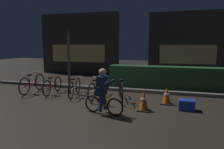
{
  "coord_description": "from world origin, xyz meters",
  "views": [
    {
      "loc": [
        2.17,
        -5.84,
        1.85
      ],
      "look_at": [
        0.2,
        0.6,
        0.9
      ],
      "focal_mm": 33.13,
      "sensor_mm": 36.0,
      "label": 1
    }
  ],
  "objects_px": {
    "street_post": "(69,62)",
    "blue_crate": "(187,105)",
    "parked_bike_right_mid": "(121,90)",
    "traffic_cone_far": "(167,96)",
    "parked_bike_center_right": "(97,89)",
    "parked_bike_center_left": "(75,87)",
    "parked_bike_leftmost": "(32,84)",
    "parked_bike_left_mid": "(53,85)",
    "cyclist": "(103,91)",
    "traffic_cone_near": "(144,101)"
  },
  "relations": [
    {
      "from": "street_post",
      "to": "blue_crate",
      "type": "distance_m",
      "value": 4.48
    },
    {
      "from": "parked_bike_right_mid",
      "to": "blue_crate",
      "type": "xyz_separation_m",
      "value": [
        2.11,
        -0.56,
        -0.2
      ]
    },
    {
      "from": "traffic_cone_far",
      "to": "parked_bike_center_right",
      "type": "bearing_deg",
      "value": 178.19
    },
    {
      "from": "parked_bike_center_left",
      "to": "parked_bike_right_mid",
      "type": "xyz_separation_m",
      "value": [
        1.77,
        -0.05,
        0.03
      ]
    },
    {
      "from": "parked_bike_leftmost",
      "to": "parked_bike_center_right",
      "type": "bearing_deg",
      "value": -95.58
    },
    {
      "from": "street_post",
      "to": "parked_bike_left_mid",
      "type": "relative_size",
      "value": 1.62
    },
    {
      "from": "parked_bike_center_right",
      "to": "traffic_cone_far",
      "type": "distance_m",
      "value": 2.41
    },
    {
      "from": "parked_bike_center_right",
      "to": "traffic_cone_far",
      "type": "height_order",
      "value": "parked_bike_center_right"
    },
    {
      "from": "parked_bike_center_right",
      "to": "parked_bike_right_mid",
      "type": "xyz_separation_m",
      "value": [
        0.88,
        -0.0,
        0.02
      ]
    },
    {
      "from": "cyclist",
      "to": "traffic_cone_far",
      "type": "bearing_deg",
      "value": 53.2
    },
    {
      "from": "traffic_cone_far",
      "to": "traffic_cone_near",
      "type": "bearing_deg",
      "value": -124.07
    },
    {
      "from": "parked_bike_center_left",
      "to": "parked_bike_center_right",
      "type": "relative_size",
      "value": 0.97
    },
    {
      "from": "parked_bike_center_left",
      "to": "parked_bike_right_mid",
      "type": "height_order",
      "value": "parked_bike_right_mid"
    },
    {
      "from": "cyclist",
      "to": "parked_bike_center_left",
      "type": "bearing_deg",
      "value": 147.12
    },
    {
      "from": "parked_bike_left_mid",
      "to": "parked_bike_right_mid",
      "type": "xyz_separation_m",
      "value": [
        2.75,
        -0.12,
        0.04
      ]
    },
    {
      "from": "parked_bike_center_left",
      "to": "traffic_cone_far",
      "type": "xyz_separation_m",
      "value": [
        3.3,
        -0.12,
        -0.06
      ]
    },
    {
      "from": "parked_bike_center_left",
      "to": "parked_bike_right_mid",
      "type": "relative_size",
      "value": 0.93
    },
    {
      "from": "street_post",
      "to": "parked_bike_leftmost",
      "type": "bearing_deg",
      "value": -169.88
    },
    {
      "from": "traffic_cone_far",
      "to": "cyclist",
      "type": "bearing_deg",
      "value": -137.55
    },
    {
      "from": "street_post",
      "to": "traffic_cone_far",
      "type": "height_order",
      "value": "street_post"
    },
    {
      "from": "parked_bike_right_mid",
      "to": "traffic_cone_near",
      "type": "relative_size",
      "value": 2.74
    },
    {
      "from": "parked_bike_center_left",
      "to": "cyclist",
      "type": "distance_m",
      "value": 2.34
    },
    {
      "from": "traffic_cone_far",
      "to": "cyclist",
      "type": "relative_size",
      "value": 0.44
    },
    {
      "from": "parked_bike_leftmost",
      "to": "parked_bike_right_mid",
      "type": "bearing_deg",
      "value": -95.25
    },
    {
      "from": "parked_bike_center_left",
      "to": "parked_bike_center_right",
      "type": "xyz_separation_m",
      "value": [
        0.89,
        -0.04,
        0.01
      ]
    },
    {
      "from": "parked_bike_left_mid",
      "to": "traffic_cone_near",
      "type": "relative_size",
      "value": 2.54
    },
    {
      "from": "parked_bike_left_mid",
      "to": "cyclist",
      "type": "height_order",
      "value": "cyclist"
    },
    {
      "from": "street_post",
      "to": "traffic_cone_far",
      "type": "bearing_deg",
      "value": -6.49
    },
    {
      "from": "traffic_cone_near",
      "to": "blue_crate",
      "type": "height_order",
      "value": "traffic_cone_near"
    },
    {
      "from": "traffic_cone_near",
      "to": "parked_bike_left_mid",
      "type": "bearing_deg",
      "value": 163.66
    },
    {
      "from": "cyclist",
      "to": "street_post",
      "type": "bearing_deg",
      "value": 147.97
    },
    {
      "from": "parked_bike_center_right",
      "to": "blue_crate",
      "type": "distance_m",
      "value": 3.05
    },
    {
      "from": "parked_bike_center_left",
      "to": "street_post",
      "type": "bearing_deg",
      "value": 40.59
    },
    {
      "from": "parked_bike_right_mid",
      "to": "traffic_cone_far",
      "type": "distance_m",
      "value": 1.53
    },
    {
      "from": "parked_bike_center_right",
      "to": "traffic_cone_near",
      "type": "bearing_deg",
      "value": -117.98
    },
    {
      "from": "parked_bike_leftmost",
      "to": "parked_bike_center_left",
      "type": "bearing_deg",
      "value": -95.02
    },
    {
      "from": "parked_bike_center_left",
      "to": "traffic_cone_near",
      "type": "xyz_separation_m",
      "value": [
        2.7,
        -1.0,
        -0.04
      ]
    },
    {
      "from": "traffic_cone_near",
      "to": "traffic_cone_far",
      "type": "relative_size",
      "value": 1.07
    },
    {
      "from": "parked_bike_leftmost",
      "to": "parked_bike_center_right",
      "type": "height_order",
      "value": "parked_bike_leftmost"
    },
    {
      "from": "cyclist",
      "to": "parked_bike_left_mid",
      "type": "bearing_deg",
      "value": 158.51
    },
    {
      "from": "traffic_cone_far",
      "to": "street_post",
      "type": "bearing_deg",
      "value": 173.51
    },
    {
      "from": "street_post",
      "to": "traffic_cone_near",
      "type": "relative_size",
      "value": 4.12
    },
    {
      "from": "parked_bike_leftmost",
      "to": "cyclist",
      "type": "bearing_deg",
      "value": -118.76
    },
    {
      "from": "parked_bike_center_left",
      "to": "parked_bike_leftmost",
      "type": "bearing_deg",
      "value": 78.28
    },
    {
      "from": "blue_crate",
      "to": "parked_bike_left_mid",
      "type": "bearing_deg",
      "value": 172.05
    },
    {
      "from": "parked_bike_left_mid",
      "to": "traffic_cone_far",
      "type": "distance_m",
      "value": 4.28
    },
    {
      "from": "parked_bike_left_mid",
      "to": "traffic_cone_far",
      "type": "relative_size",
      "value": 2.73
    },
    {
      "from": "parked_bike_leftmost",
      "to": "blue_crate",
      "type": "height_order",
      "value": "parked_bike_leftmost"
    },
    {
      "from": "traffic_cone_far",
      "to": "parked_bike_leftmost",
      "type": "bearing_deg",
      "value": 178.32
    },
    {
      "from": "street_post",
      "to": "parked_bike_left_mid",
      "type": "distance_m",
      "value": 1.11
    }
  ]
}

